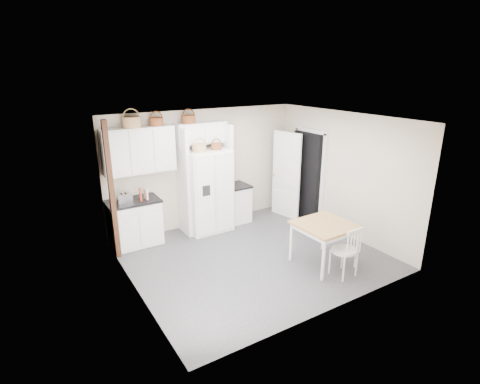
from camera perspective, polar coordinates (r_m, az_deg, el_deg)
floor at (r=7.28m, az=2.06°, el=-9.73°), size 4.50×4.50×0.00m
ceiling at (r=6.48m, az=2.32°, el=11.02°), size 4.50×4.50×0.00m
wall_back at (r=8.43m, az=-5.40°, el=3.66°), size 4.50×0.00×4.50m
wall_left at (r=5.89m, az=-16.38°, el=-3.56°), size 0.00×4.00×4.00m
wall_right at (r=8.18m, az=15.41°, el=2.62°), size 0.00×4.00×4.00m
refrigerator at (r=8.15m, az=-5.05°, el=0.22°), size 0.93×0.75×1.80m
base_cab_left at (r=7.85m, az=-15.75°, el=-4.62°), size 0.98×0.62×0.91m
base_cab_right at (r=8.75m, az=-0.45°, el=-1.76°), size 0.48×0.57×0.84m
dining_table at (r=7.01m, az=12.61°, el=-7.72°), size 0.97×0.97×0.79m
windsor_chair at (r=6.70m, az=15.60°, el=-8.55°), size 0.48×0.44×0.94m
counter_left at (r=7.68m, az=-16.05°, el=-1.35°), size 1.02×0.66×0.04m
counter_right at (r=8.61m, az=-0.46°, el=0.98°), size 0.52×0.61×0.04m
toaster at (r=7.50m, az=-17.27°, el=-0.96°), size 0.31×0.22×0.20m
cookbook_red at (r=7.60m, az=-14.94°, el=-0.37°), size 0.06×0.16×0.23m
cookbook_cream at (r=7.63m, az=-14.15°, el=-0.30°), size 0.05×0.15×0.21m
basket_upper_b at (r=7.50m, az=-16.20°, el=10.18°), size 0.35×0.35×0.20m
basket_upper_c at (r=7.64m, az=-12.61°, el=10.43°), size 0.28×0.28×0.16m
basket_bridge_a at (r=7.89m, az=-7.85°, el=10.94°), size 0.29×0.29×0.16m
basket_fridge_a at (r=7.73m, az=-6.23°, el=6.71°), size 0.29×0.29×0.16m
basket_fridge_b at (r=7.90m, az=-3.64°, el=6.93°), size 0.23×0.23×0.13m
upper_cabinet at (r=7.61m, az=-15.16°, el=6.15°), size 1.40×0.34×0.90m
bridge_cabinet at (r=8.05m, az=-5.99°, el=8.94°), size 1.12×0.34×0.45m
fridge_panel_left at (r=7.95m, az=-8.66°, el=1.49°), size 0.08×0.60×2.30m
fridge_panel_right at (r=8.38m, az=-2.24°, el=2.56°), size 0.08×0.60×2.30m
trim_post at (r=7.14m, az=-18.98°, el=0.02°), size 0.09×0.09×2.60m
doorway_void at (r=8.88m, az=10.21°, el=2.36°), size 0.18×0.85×2.05m
door_slab at (r=8.90m, az=7.04°, el=2.55°), size 0.21×0.79×2.05m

